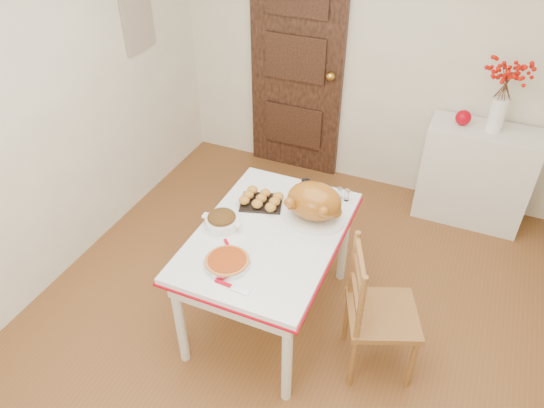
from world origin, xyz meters
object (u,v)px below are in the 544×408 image
at_px(turkey_platter, 314,203).
at_px(pumpkin_pie, 227,261).
at_px(sideboard, 475,175).
at_px(chair_oak, 383,312).
at_px(kitchen_table, 269,276).

distance_m(turkey_platter, pumpkin_pie, 0.66).
relative_size(sideboard, pumpkin_pie, 3.26).
bearing_deg(chair_oak, pumpkin_pie, 85.31).
xyz_separation_m(sideboard, pumpkin_pie, (-1.20, -2.02, 0.35)).
bearing_deg(kitchen_table, turkey_platter, 47.99).
xyz_separation_m(turkey_platter, pumpkin_pie, (-0.30, -0.58, -0.10)).
relative_size(kitchen_table, chair_oak, 1.36).
distance_m(sideboard, turkey_platter, 1.76).
relative_size(kitchen_table, pumpkin_pie, 4.79).
relative_size(kitchen_table, turkey_platter, 3.09).
bearing_deg(sideboard, turkey_platter, -121.84).
distance_m(sideboard, pumpkin_pie, 2.38).
relative_size(sideboard, kitchen_table, 0.68).
bearing_deg(chair_oak, kitchen_table, 61.86).
bearing_deg(pumpkin_pie, chair_oak, 17.08).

